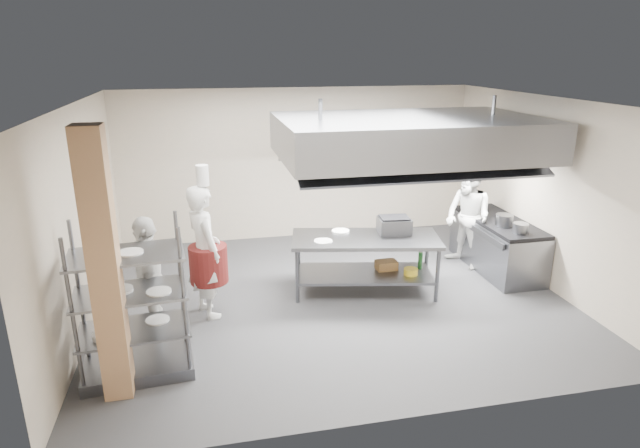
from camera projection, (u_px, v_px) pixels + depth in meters
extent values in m
plane|color=#323234|center=(332.00, 296.00, 8.37)|extent=(7.00, 7.00, 0.00)
plane|color=silver|center=(333.00, 101.00, 7.44)|extent=(7.00, 7.00, 0.00)
plane|color=#C1B099|center=(298.00, 164.00, 10.70)|extent=(7.00, 0.00, 7.00)
plane|color=#C1B099|center=(81.00, 219.00, 7.20)|extent=(0.00, 6.00, 6.00)
plane|color=#C1B099|center=(543.00, 192.00, 8.61)|extent=(0.00, 6.00, 6.00)
cube|color=#AB7F57|center=(105.00, 269.00, 5.56)|extent=(0.30, 0.30, 3.00)
cube|color=gray|center=(409.00, 137.00, 8.26)|extent=(4.00, 2.50, 0.60)
cube|color=white|center=(352.00, 159.00, 8.18)|extent=(1.60, 0.12, 0.04)
cube|color=white|center=(461.00, 155.00, 8.54)|extent=(1.60, 0.12, 0.04)
cube|color=gray|center=(386.00, 162.00, 10.91)|extent=(1.50, 0.28, 0.04)
cube|color=gray|center=(366.00, 239.00, 8.29)|extent=(2.42, 1.38, 0.06)
cube|color=slate|center=(365.00, 274.00, 8.47)|extent=(2.22, 1.25, 0.04)
cube|color=gray|center=(497.00, 246.00, 9.33)|extent=(0.80, 2.00, 0.84)
cube|color=black|center=(500.00, 221.00, 9.19)|extent=(0.78, 1.96, 0.06)
imported|color=silver|center=(204.00, 251.00, 7.53)|extent=(0.70, 0.83, 1.94)
imported|color=silver|center=(468.00, 217.00, 9.29)|extent=(0.90, 1.04, 1.81)
imported|color=silver|center=(150.00, 280.00, 6.85)|extent=(0.47, 1.03, 1.73)
cube|color=slate|center=(394.00, 226.00, 8.45)|extent=(0.53, 0.44, 0.24)
cube|color=#94643B|center=(386.00, 265.00, 8.57)|extent=(0.33, 0.23, 0.14)
cylinder|color=slate|center=(504.00, 220.00, 8.84)|extent=(0.28, 0.28, 0.19)
cylinder|color=silver|center=(134.00, 328.00, 6.21)|extent=(0.28, 0.28, 0.05)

